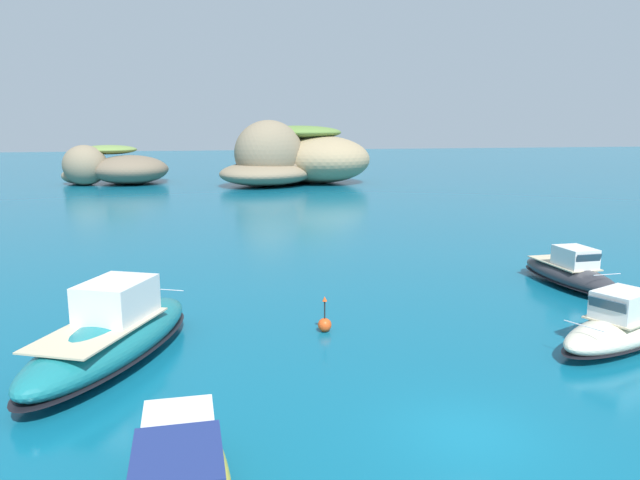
{
  "coord_description": "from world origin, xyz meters",
  "views": [
    {
      "loc": [
        -7.38,
        -13.5,
        8.18
      ],
      "look_at": [
        -0.26,
        16.08,
        2.4
      ],
      "focal_mm": 33.57,
      "sensor_mm": 36.0,
      "label": 1
    }
  ],
  "objects_px": {
    "motorboat_teal": "(112,336)",
    "islet_large": "(293,161)",
    "channel_buoy": "(325,324)",
    "islet_small": "(120,168)",
    "motorboat_charcoal": "(570,273)",
    "motorboat_cream": "(624,327)"
  },
  "relations": [
    {
      "from": "motorboat_charcoal",
      "to": "islet_large",
      "type": "bearing_deg",
      "value": 92.89
    },
    {
      "from": "motorboat_teal",
      "to": "islet_large",
      "type": "bearing_deg",
      "value": 73.64
    },
    {
      "from": "channel_buoy",
      "to": "islet_small",
      "type": "bearing_deg",
      "value": 101.0
    },
    {
      "from": "islet_small",
      "to": "motorboat_charcoal",
      "type": "bearing_deg",
      "value": -67.21
    },
    {
      "from": "motorboat_cream",
      "to": "motorboat_teal",
      "type": "relative_size",
      "value": 0.77
    },
    {
      "from": "motorboat_cream",
      "to": "motorboat_charcoal",
      "type": "relative_size",
      "value": 1.07
    },
    {
      "from": "islet_large",
      "to": "motorboat_teal",
      "type": "relative_size",
      "value": 2.73
    },
    {
      "from": "motorboat_cream",
      "to": "motorboat_teal",
      "type": "distance_m",
      "value": 18.89
    },
    {
      "from": "islet_large",
      "to": "motorboat_cream",
      "type": "bearing_deg",
      "value": -90.33
    },
    {
      "from": "motorboat_charcoal",
      "to": "motorboat_cream",
      "type": "bearing_deg",
      "value": -113.19
    },
    {
      "from": "islet_large",
      "to": "channel_buoy",
      "type": "relative_size",
      "value": 18.27
    },
    {
      "from": "motorboat_cream",
      "to": "channel_buoy",
      "type": "relative_size",
      "value": 5.19
    },
    {
      "from": "islet_small",
      "to": "channel_buoy",
      "type": "relative_size",
      "value": 11.8
    },
    {
      "from": "motorboat_teal",
      "to": "channel_buoy",
      "type": "bearing_deg",
      "value": 9.37
    },
    {
      "from": "motorboat_cream",
      "to": "motorboat_charcoal",
      "type": "distance_m",
      "value": 8.67
    },
    {
      "from": "motorboat_cream",
      "to": "motorboat_charcoal",
      "type": "xyz_separation_m",
      "value": [
        3.41,
        7.97,
        -0.02
      ]
    },
    {
      "from": "islet_large",
      "to": "channel_buoy",
      "type": "height_order",
      "value": "islet_large"
    },
    {
      "from": "islet_large",
      "to": "motorboat_charcoal",
      "type": "bearing_deg",
      "value": -87.11
    },
    {
      "from": "islet_small",
      "to": "channel_buoy",
      "type": "height_order",
      "value": "islet_small"
    },
    {
      "from": "motorboat_charcoal",
      "to": "channel_buoy",
      "type": "height_order",
      "value": "motorboat_charcoal"
    },
    {
      "from": "channel_buoy",
      "to": "motorboat_cream",
      "type": "bearing_deg",
      "value": -21.25
    },
    {
      "from": "islet_large",
      "to": "motorboat_charcoal",
      "type": "xyz_separation_m",
      "value": [
        3.02,
        -59.83,
        -2.55
      ]
    }
  ]
}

